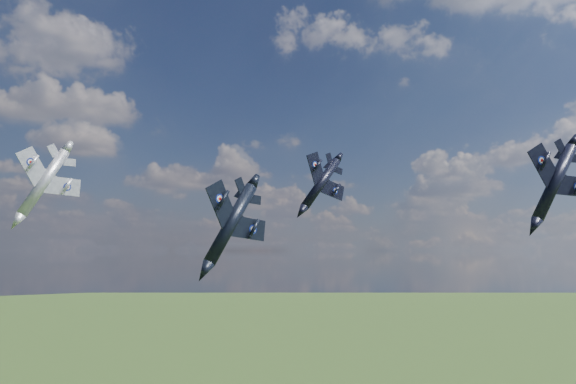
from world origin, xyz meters
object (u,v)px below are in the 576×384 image
jet_high_navy (321,183)px  jet_left_silver (44,182)px  jet_lead_navy (231,223)px  jet_right_navy (555,182)px

jet_high_navy → jet_left_silver: jet_high_navy is taller
jet_lead_navy → jet_left_silver: size_ratio=1.19×
jet_high_navy → jet_left_silver: bearing=178.6°
jet_right_navy → jet_high_navy: (-6.41, 40.16, 3.67)m
jet_lead_navy → jet_high_navy: bearing=22.0°
jet_lead_navy → jet_right_navy: size_ratio=1.11×
jet_left_silver → jet_lead_navy: bearing=-43.4°
jet_lead_navy → jet_high_navy: (25.53, 17.96, 8.41)m
jet_high_navy → jet_left_silver: size_ratio=1.20×
jet_high_navy → jet_right_navy: bearing=-89.4°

